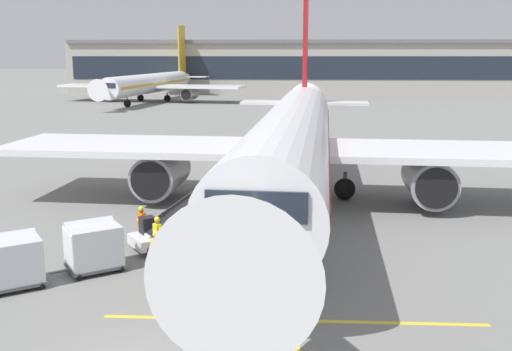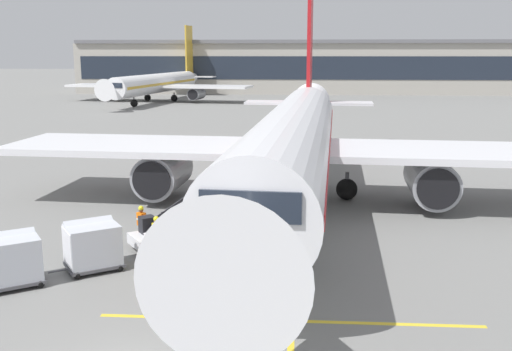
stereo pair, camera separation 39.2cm
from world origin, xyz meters
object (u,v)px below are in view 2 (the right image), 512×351
Objects in this scene: ground_crew_by_carts at (157,234)px; distant_airplane at (159,83)px; belt_loader at (176,226)px; safety_cone_nose_mark at (216,197)px; baggage_cart_lead at (92,244)px; safety_cone_wingtip at (201,213)px; baggage_cart_second at (11,259)px; ground_crew_marshaller at (142,222)px; parked_airplane at (294,140)px; safety_cone_engine_keepout at (186,219)px; ground_crew_by_loader at (154,250)px.

ground_crew_by_carts is 0.04× the size of distant_airplane.
belt_loader is 7.26× the size of safety_cone_nose_mark.
baggage_cart_lead is 4.17× the size of safety_cone_wingtip.
distant_airplane is at bearing 99.49° from baggage_cart_second.
ground_crew_marshaller is at bearing -77.42° from distant_airplane.
belt_loader is at bearing -121.71° from parked_airplane.
baggage_cart_lead is at bearing -110.04° from ground_crew_marshaller.
belt_loader is 3.95m from baggage_cart_lead.
distant_airplane reaches higher than safety_cone_engine_keepout.
ground_crew_by_loader is (4.87, 1.31, -0.00)m from baggage_cart_second.
baggage_cart_lead is 3.98× the size of safety_cone_nose_mark.
ground_crew_marshaller reaches higher than safety_cone_engine_keepout.
baggage_cart_second is at bearing -136.74° from belt_loader.
parked_airplane is at bearing 43.89° from safety_cone_engine_keepout.
distant_airplane is at bearing 109.05° from parked_airplane.
safety_cone_wingtip is (-4.61, -3.88, -3.17)m from parked_airplane.
safety_cone_engine_keepout is (1.35, 2.99, -0.68)m from ground_crew_marshaller.
ground_crew_marshaller is 78.00m from distant_airplane.
safety_cone_nose_mark is (5.69, 12.14, -0.67)m from baggage_cart_second.
baggage_cart_second is 82.07m from distant_airplane.
safety_cone_engine_keepout is at bearing 86.05° from ground_crew_by_carts.
parked_airplane is 1.04× the size of distant_airplane.
distant_airplane is at bearing 103.66° from belt_loader.
ground_crew_by_carts is 2.56× the size of safety_cone_nose_mark.
safety_cone_engine_keepout is (-0.19, 3.11, -0.59)m from belt_loader.
baggage_cart_lead is (-7.65, -11.03, -2.48)m from parked_airplane.
belt_loader reaches higher than baggage_cart_lead.
parked_airplane is 8.63× the size of belt_loader.
belt_loader is (-5.00, -8.10, -2.58)m from parked_airplane.
safety_cone_engine_keepout is 75.43m from distant_airplane.
distant_airplane reaches higher than ground_crew_by_loader.
belt_loader reaches higher than ground_crew_by_loader.
baggage_cart_second is 5.04m from ground_crew_by_loader.
ground_crew_by_loader is at bearing -68.07° from ground_crew_marshaller.
parked_airplane reaches higher than safety_cone_wingtip.
belt_loader is 7.62× the size of safety_cone_wingtip.
baggage_cart_lead reaches higher than ground_crew_by_carts.
ground_crew_marshaller is 2.66× the size of safety_cone_engine_keepout.
ground_crew_by_loader and ground_crew_by_carts have the same top height.
safety_cone_nose_mark is at bearing 64.88° from baggage_cart_second.
safety_cone_engine_keepout is at bearing 67.77° from baggage_cart_lead.
parked_airplane is at bearing 60.05° from ground_crew_by_carts.
ground_crew_by_carts is at bearing -108.97° from belt_loader.
baggage_cart_second is 4.13× the size of safety_cone_engine_keepout.
safety_cone_wingtip is at bearing -75.29° from distant_airplane.
distant_airplane is (-23.52, 68.12, -0.38)m from parked_airplane.
baggage_cart_lead is 80.75m from distant_airplane.
ground_crew_marshaller is (1.11, 3.05, -0.00)m from baggage_cart_lead.
ground_crew_by_carts is (-0.37, 1.93, 0.00)m from ground_crew_by_loader.
parked_airplane is 24.44× the size of ground_crew_marshaller.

